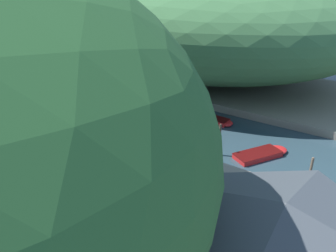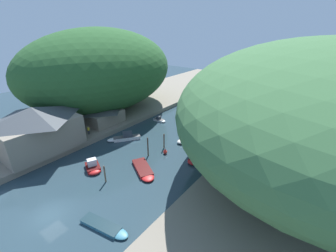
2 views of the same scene
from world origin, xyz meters
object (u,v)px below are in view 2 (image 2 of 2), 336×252
at_px(boat_red_skiff, 195,160).
at_px(boat_small_dinghy, 106,227).
at_px(waterfront_building, 36,128).
at_px(boat_navy_launch, 193,114).
at_px(boat_white_cruiser, 160,120).
at_px(boat_near_quay, 203,104).
at_px(person_on_quay, 88,130).
at_px(boat_yellow_tender, 93,167).
at_px(channel_buoy_near, 165,152).
at_px(boat_open_rowboat, 187,139).
at_px(boat_far_right_bank, 124,138).
at_px(boat_moored_right, 232,123).
at_px(boathouse_shed, 102,114).
at_px(boat_mid_channel, 144,171).

bearing_deg(boat_red_skiff, boat_small_dinghy, 87.99).
bearing_deg(waterfront_building, boat_navy_launch, 69.80).
distance_m(boat_red_skiff, boat_white_cruiser, 18.32).
xyz_separation_m(boat_navy_launch, boat_near_quay, (-1.84, 8.16, 0.03)).
distance_m(boat_white_cruiser, person_on_quay, 16.48).
height_order(boat_yellow_tender, boat_near_quay, boat_yellow_tender).
distance_m(boat_yellow_tender, boat_near_quay, 37.87).
height_order(waterfront_building, channel_buoy_near, waterfront_building).
xyz_separation_m(boat_open_rowboat, boat_red_skiff, (5.12, -5.15, -0.05)).
height_order(boat_far_right_bank, boat_moored_right, boat_far_right_bank).
relative_size(waterfront_building, boat_red_skiff, 3.87).
distance_m(waterfront_building, boat_open_rowboat, 26.88).
height_order(boathouse_shed, person_on_quay, boathouse_shed).
xyz_separation_m(boathouse_shed, boat_navy_launch, (12.30, 18.10, -2.72)).
relative_size(boathouse_shed, boat_moored_right, 1.24).
bearing_deg(boathouse_shed, person_on_quay, -64.90).
distance_m(boat_mid_channel, boat_red_skiff, 8.83).
bearing_deg(boat_moored_right, boat_navy_launch, -167.58).
xyz_separation_m(boathouse_shed, boat_far_right_bank, (8.49, -1.76, -2.49)).
bearing_deg(boat_yellow_tender, person_on_quay, -97.67).
distance_m(boat_near_quay, boat_white_cruiser, 16.53).
bearing_deg(boat_far_right_bank, waterfront_building, 93.39).
bearing_deg(boat_small_dinghy, boat_far_right_bank, -148.05).
height_order(boathouse_shed, boat_yellow_tender, boathouse_shed).
height_order(boat_near_quay, boat_red_skiff, boat_near_quay).
height_order(boat_navy_launch, boat_small_dinghy, boat_navy_launch).
height_order(waterfront_building, boat_near_quay, waterfront_building).
relative_size(boat_mid_channel, boat_open_rowboat, 1.26).
distance_m(boat_navy_launch, person_on_quay, 25.61).
height_order(boathouse_shed, boat_open_rowboat, boathouse_shed).
bearing_deg(boathouse_shed, boat_far_right_bank, -11.70).
distance_m(boat_small_dinghy, boat_white_cruiser, 31.11).
relative_size(boat_open_rowboat, boat_white_cruiser, 1.64).
distance_m(waterfront_building, boat_far_right_bank, 15.16).
distance_m(waterfront_building, boat_moored_right, 39.13).
distance_m(boat_far_right_bank, boat_navy_launch, 20.23).
relative_size(boat_mid_channel, boat_red_skiff, 1.86).
relative_size(boat_moored_right, channel_buoy_near, 6.04).
bearing_deg(boat_moored_right, boat_far_right_bank, -113.15).
bearing_deg(boat_moored_right, boat_open_rowboat, -94.97).
height_order(waterfront_building, person_on_quay, waterfront_building).
xyz_separation_m(boat_open_rowboat, person_on_quay, (-16.01, -11.02, 1.62)).
relative_size(boat_near_quay, boat_small_dinghy, 0.81).
height_order(boat_small_dinghy, person_on_quay, person_on_quay).
relative_size(boathouse_shed, boat_white_cruiser, 2.56).
bearing_deg(boat_navy_launch, person_on_quay, -35.40).
height_order(boat_far_right_bank, boat_open_rowboat, boat_far_right_bank).
distance_m(boat_red_skiff, channel_buoy_near, 5.64).
bearing_deg(waterfront_building, boat_moored_right, 55.70).
xyz_separation_m(waterfront_building, boat_open_rowboat, (18.08, 19.36, -4.55)).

